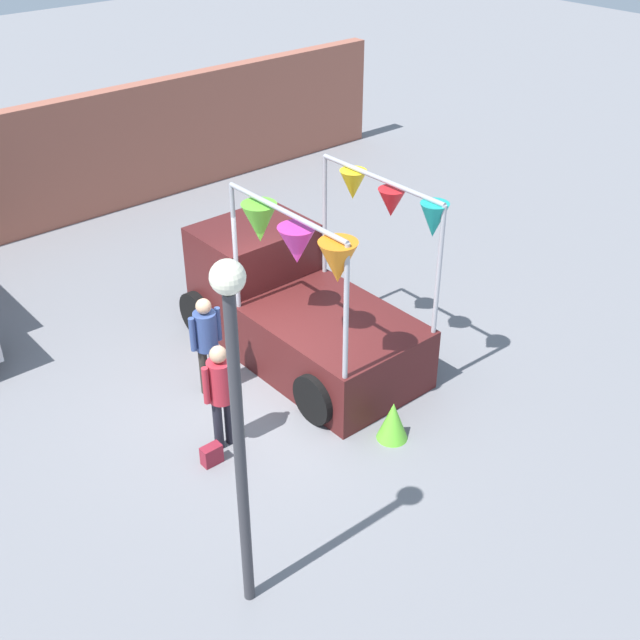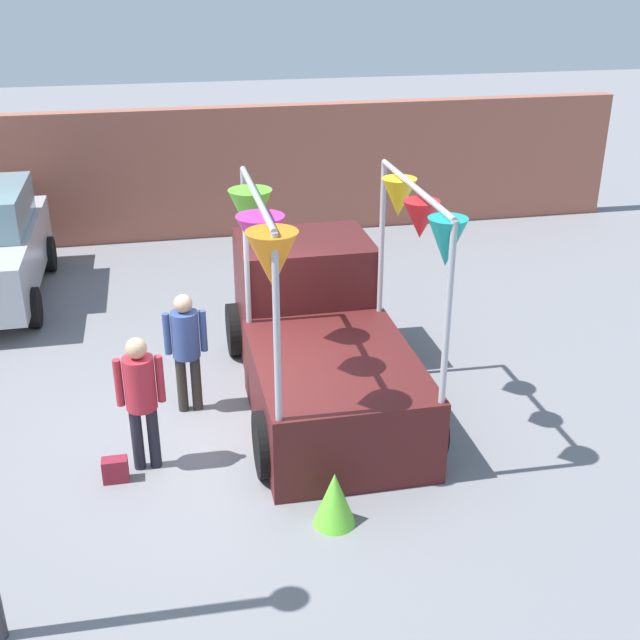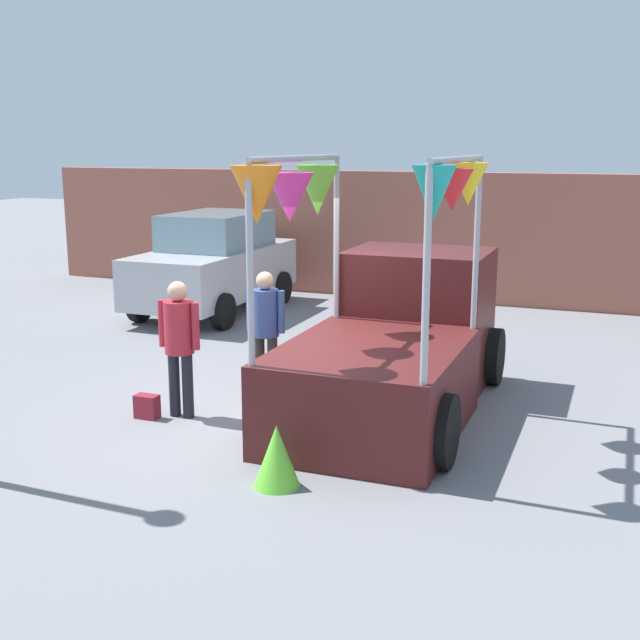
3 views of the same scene
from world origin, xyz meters
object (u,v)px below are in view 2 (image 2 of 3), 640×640
at_px(person_vendor, 186,342).
at_px(handbag, 115,470).
at_px(vendor_truck, 317,332).
at_px(person_customer, 141,392).
at_px(folded_kite_bundle_lime, 334,499).

distance_m(person_vendor, handbag, 1.84).
height_order(vendor_truck, handbag, vendor_truck).
bearing_deg(person_customer, folded_kite_bundle_lime, -37.00).
distance_m(vendor_truck, folded_kite_bundle_lime, 2.79).
bearing_deg(person_vendor, person_customer, -115.01).
distance_m(handbag, folded_kite_bundle_lime, 2.52).
distance_m(person_vendor, folded_kite_bundle_lime, 2.96).
relative_size(handbag, folded_kite_bundle_lime, 0.47).
height_order(person_vendor, folded_kite_bundle_lime, person_vendor).
relative_size(vendor_truck, person_customer, 2.51).
bearing_deg(person_customer, person_vendor, 64.99).
xyz_separation_m(person_customer, person_vendor, (0.55, 1.18, -0.02)).
distance_m(person_customer, folded_kite_bundle_lime, 2.42).
relative_size(vendor_truck, folded_kite_bundle_lime, 6.78).
height_order(vendor_truck, person_vendor, vendor_truck).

